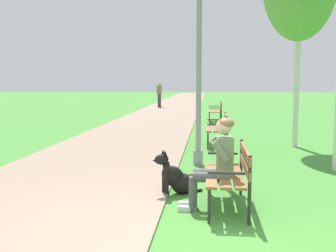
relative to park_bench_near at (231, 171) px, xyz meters
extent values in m
plane|color=#478E38|center=(-0.52, -1.39, -0.51)|extent=(120.00, 120.00, 0.00)
cube|color=gray|center=(-2.66, 22.61, -0.49)|extent=(3.49, 60.00, 0.04)
cube|color=olive|center=(-0.27, 0.00, -0.06)|extent=(0.14, 1.50, 0.04)
cube|color=olive|center=(-0.10, 0.00, -0.06)|extent=(0.14, 1.50, 0.04)
cube|color=olive|center=(0.08, 0.00, -0.06)|extent=(0.14, 1.50, 0.04)
cube|color=olive|center=(0.18, 0.00, 0.08)|extent=(0.04, 1.50, 0.11)
cube|color=olive|center=(0.18, 0.00, 0.26)|extent=(0.04, 1.50, 0.11)
cylinder|color=#2D2B28|center=(-0.30, 0.69, -0.29)|extent=(0.04, 0.04, 0.45)
cylinder|color=#2D2B28|center=(0.18, 0.69, -0.09)|extent=(0.04, 0.04, 0.85)
cube|color=#2D2B28|center=(-0.10, 0.69, 0.12)|extent=(0.45, 0.04, 0.03)
cylinder|color=#2D2B28|center=(-0.30, -0.69, -0.29)|extent=(0.04, 0.04, 0.45)
cylinder|color=#2D2B28|center=(0.18, -0.69, -0.09)|extent=(0.04, 0.04, 0.85)
cube|color=#2D2B28|center=(-0.10, -0.69, 0.12)|extent=(0.45, 0.04, 0.03)
cube|color=olive|center=(-0.31, 5.59, -0.06)|extent=(0.14, 1.50, 0.04)
cube|color=olive|center=(-0.14, 5.59, -0.06)|extent=(0.14, 1.50, 0.04)
cube|color=olive|center=(0.04, 5.59, -0.06)|extent=(0.14, 1.50, 0.04)
cube|color=olive|center=(0.14, 5.59, 0.08)|extent=(0.04, 1.50, 0.11)
cube|color=olive|center=(0.14, 5.59, 0.26)|extent=(0.04, 1.50, 0.11)
cylinder|color=#2D2B28|center=(-0.34, 6.28, -0.29)|extent=(0.04, 0.04, 0.45)
cylinder|color=#2D2B28|center=(0.14, 6.28, -0.09)|extent=(0.04, 0.04, 0.85)
cube|color=#2D2B28|center=(-0.14, 6.28, 0.12)|extent=(0.45, 0.04, 0.03)
cylinder|color=#2D2B28|center=(-0.34, 4.90, -0.29)|extent=(0.04, 0.04, 0.45)
cylinder|color=#2D2B28|center=(0.14, 4.90, -0.09)|extent=(0.04, 0.04, 0.85)
cube|color=#2D2B28|center=(-0.14, 4.90, 0.12)|extent=(0.45, 0.04, 0.03)
cube|color=olive|center=(-0.28, 12.13, -0.06)|extent=(0.14, 1.50, 0.04)
cube|color=olive|center=(-0.11, 12.13, -0.06)|extent=(0.14, 1.50, 0.04)
cube|color=olive|center=(0.07, 12.13, -0.06)|extent=(0.14, 1.50, 0.04)
cube|color=olive|center=(0.17, 12.13, 0.08)|extent=(0.04, 1.50, 0.11)
cube|color=olive|center=(0.17, 12.13, 0.26)|extent=(0.04, 1.50, 0.11)
cylinder|color=#2D2B28|center=(-0.31, 12.82, -0.29)|extent=(0.04, 0.04, 0.45)
cylinder|color=#2D2B28|center=(0.17, 12.82, -0.09)|extent=(0.04, 0.04, 0.85)
cube|color=#2D2B28|center=(-0.11, 12.82, 0.12)|extent=(0.45, 0.04, 0.03)
cylinder|color=#2D2B28|center=(-0.31, 11.44, -0.29)|extent=(0.04, 0.04, 0.45)
cylinder|color=#2D2B28|center=(0.17, 11.44, -0.09)|extent=(0.04, 0.04, 0.85)
cube|color=#2D2B28|center=(-0.11, 11.44, 0.12)|extent=(0.45, 0.04, 0.03)
cylinder|color=#4C4C51|center=(-0.31, -0.03, -0.04)|extent=(0.42, 0.14, 0.14)
cylinder|color=#4C4C51|center=(-0.52, -0.03, -0.28)|extent=(0.11, 0.11, 0.47)
cube|color=silver|center=(-0.60, -0.03, -0.48)|extent=(0.24, 0.09, 0.07)
cylinder|color=#4C4C51|center=(-0.31, -0.23, -0.04)|extent=(0.42, 0.14, 0.14)
cylinder|color=#4C4C51|center=(-0.52, -0.23, -0.28)|extent=(0.11, 0.11, 0.47)
cube|color=silver|center=(-0.60, -0.23, -0.48)|extent=(0.24, 0.09, 0.07)
cube|color=#6B7F5B|center=(-0.10, -0.13, 0.22)|extent=(0.22, 0.36, 0.52)
cylinder|color=#6B7F5B|center=(-0.16, 0.07, 0.32)|extent=(0.25, 0.09, 0.30)
cylinder|color=#6B7F5B|center=(-0.16, -0.33, 0.32)|extent=(0.25, 0.09, 0.30)
sphere|color=beige|center=(-0.12, -0.13, 0.62)|extent=(0.21, 0.21, 0.21)
ellipsoid|color=olive|center=(-0.09, -0.13, 0.67)|extent=(0.22, 0.23, 0.14)
ellipsoid|color=black|center=(-0.71, 0.64, -0.35)|extent=(0.45, 0.41, 0.32)
ellipsoid|color=black|center=(-0.84, 0.57, -0.23)|extent=(0.54, 0.43, 0.48)
ellipsoid|color=black|center=(-0.80, 0.59, -0.19)|extent=(0.40, 0.33, 0.27)
cylinder|color=black|center=(-0.99, 0.56, -0.32)|extent=(0.06, 0.06, 0.38)
cylinder|color=black|center=(-0.93, 0.46, -0.32)|extent=(0.06, 0.06, 0.38)
cylinder|color=black|center=(-0.94, 0.52, -0.08)|extent=(0.17, 0.20, 0.19)
ellipsoid|color=black|center=(-1.01, 0.48, 0.05)|extent=(0.26, 0.23, 0.16)
cone|color=black|center=(-1.10, 0.43, 0.04)|extent=(0.13, 0.13, 0.09)
cone|color=black|center=(-1.00, 0.54, 0.15)|extent=(0.06, 0.06, 0.09)
cone|color=black|center=(-0.96, 0.46, 0.15)|extent=(0.06, 0.06, 0.09)
cylinder|color=black|center=(-0.53, 0.73, -0.49)|extent=(0.27, 0.17, 0.04)
cylinder|color=gray|center=(-0.53, 2.90, -0.36)|extent=(0.20, 0.20, 0.30)
cylinder|color=gray|center=(-0.53, 2.90, 1.47)|extent=(0.11, 0.11, 3.96)
cylinder|color=silver|center=(1.94, 5.58, 1.17)|extent=(0.14, 0.14, 3.37)
cylinder|color=#383842|center=(-3.52, 21.14, -0.07)|extent=(0.22, 0.22, 0.88)
cube|color=#6B7F5B|center=(-3.52, 21.14, 0.65)|extent=(0.32, 0.20, 0.56)
sphere|color=tan|center=(-3.52, 21.14, 1.04)|extent=(0.20, 0.20, 0.20)
camera|label=1|loc=(-0.31, -5.69, 1.22)|focal=45.02mm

